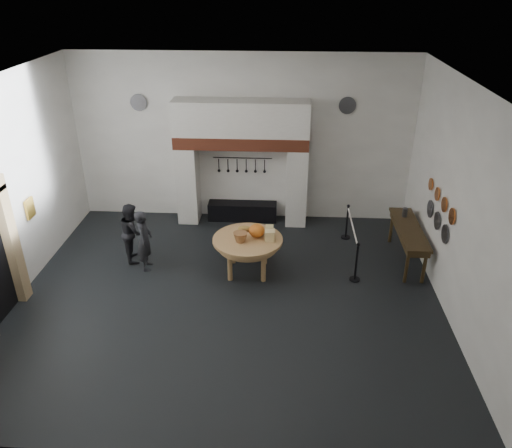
# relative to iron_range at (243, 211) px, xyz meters

# --- Properties ---
(floor) EXTENTS (9.00, 8.00, 0.02)m
(floor) POSITION_rel_iron_range_xyz_m (0.00, -3.72, -0.25)
(floor) COLOR black
(floor) RESTS_ON ground
(ceiling) EXTENTS (9.00, 8.00, 0.02)m
(ceiling) POSITION_rel_iron_range_xyz_m (0.00, -3.72, 4.25)
(ceiling) COLOR silver
(ceiling) RESTS_ON wall_back
(wall_back) EXTENTS (9.00, 0.02, 4.50)m
(wall_back) POSITION_rel_iron_range_xyz_m (0.00, 0.28, 2.00)
(wall_back) COLOR white
(wall_back) RESTS_ON floor
(wall_front) EXTENTS (9.00, 0.02, 4.50)m
(wall_front) POSITION_rel_iron_range_xyz_m (0.00, -7.72, 2.00)
(wall_front) COLOR white
(wall_front) RESTS_ON floor
(wall_left) EXTENTS (0.02, 8.00, 4.50)m
(wall_left) POSITION_rel_iron_range_xyz_m (-4.50, -3.72, 2.00)
(wall_left) COLOR white
(wall_left) RESTS_ON floor
(wall_right) EXTENTS (0.02, 8.00, 4.50)m
(wall_right) POSITION_rel_iron_range_xyz_m (4.50, -3.72, 2.00)
(wall_right) COLOR white
(wall_right) RESTS_ON floor
(chimney_pier_left) EXTENTS (0.55, 0.70, 2.15)m
(chimney_pier_left) POSITION_rel_iron_range_xyz_m (-1.48, -0.07, 0.82)
(chimney_pier_left) COLOR silver
(chimney_pier_left) RESTS_ON floor
(chimney_pier_right) EXTENTS (0.55, 0.70, 2.15)m
(chimney_pier_right) POSITION_rel_iron_range_xyz_m (1.48, -0.07, 0.82)
(chimney_pier_right) COLOR silver
(chimney_pier_right) RESTS_ON floor
(hearth_brick_band) EXTENTS (3.50, 0.72, 0.32)m
(hearth_brick_band) POSITION_rel_iron_range_xyz_m (0.00, -0.07, 2.06)
(hearth_brick_band) COLOR #9E442B
(hearth_brick_band) RESTS_ON chimney_pier_left
(chimney_hood) EXTENTS (3.50, 0.70, 0.90)m
(chimney_hood) POSITION_rel_iron_range_xyz_m (0.00, -0.07, 2.67)
(chimney_hood) COLOR silver
(chimney_hood) RESTS_ON hearth_brick_band
(iron_range) EXTENTS (1.90, 0.45, 0.50)m
(iron_range) POSITION_rel_iron_range_xyz_m (0.00, 0.00, 0.00)
(iron_range) COLOR black
(iron_range) RESTS_ON floor
(utensil_rail) EXTENTS (1.60, 0.02, 0.02)m
(utensil_rail) POSITION_rel_iron_range_xyz_m (0.00, 0.20, 1.50)
(utensil_rail) COLOR black
(utensil_rail) RESTS_ON wall_back
(door_jamb_far) EXTENTS (0.22, 0.30, 2.60)m
(door_jamb_far) POSITION_rel_iron_range_xyz_m (-4.38, -4.02, 1.05)
(door_jamb_far) COLOR tan
(door_jamb_far) RESTS_ON floor
(wall_plaque) EXTENTS (0.05, 0.34, 0.44)m
(wall_plaque) POSITION_rel_iron_range_xyz_m (-4.45, -2.92, 1.35)
(wall_plaque) COLOR gold
(wall_plaque) RESTS_ON wall_left
(work_table) EXTENTS (1.87, 1.87, 0.07)m
(work_table) POSITION_rel_iron_range_xyz_m (0.35, -2.71, 0.59)
(work_table) COLOR tan
(work_table) RESTS_ON floor
(pumpkin) EXTENTS (0.36, 0.36, 0.31)m
(pumpkin) POSITION_rel_iron_range_xyz_m (0.55, -2.61, 0.78)
(pumpkin) COLOR #CD521D
(pumpkin) RESTS_ON work_table
(cheese_block_big) EXTENTS (0.22, 0.22, 0.24)m
(cheese_block_big) POSITION_rel_iron_range_xyz_m (0.85, -2.76, 0.74)
(cheese_block_big) COLOR #E1C887
(cheese_block_big) RESTS_ON work_table
(cheese_block_small) EXTENTS (0.18, 0.18, 0.20)m
(cheese_block_small) POSITION_rel_iron_range_xyz_m (0.83, -2.46, 0.72)
(cheese_block_small) COLOR #D6C680
(cheese_block_small) RESTS_ON work_table
(wicker_basket) EXTENTS (0.38, 0.38, 0.22)m
(wicker_basket) POSITION_rel_iron_range_xyz_m (0.20, -2.86, 0.73)
(wicker_basket) COLOR brown
(wicker_basket) RESTS_ON work_table
(bread_loaf) EXTENTS (0.31, 0.18, 0.13)m
(bread_loaf) POSITION_rel_iron_range_xyz_m (0.25, -2.36, 0.69)
(bread_loaf) COLOR #AD843D
(bread_loaf) RESTS_ON work_table
(visitor_near) EXTENTS (0.41, 0.57, 1.47)m
(visitor_near) POSITION_rel_iron_range_xyz_m (-2.04, -2.68, 0.49)
(visitor_near) COLOR black
(visitor_near) RESTS_ON floor
(visitor_far) EXTENTS (0.74, 0.84, 1.45)m
(visitor_far) POSITION_rel_iron_range_xyz_m (-2.44, -2.28, 0.47)
(visitor_far) COLOR black
(visitor_far) RESTS_ON floor
(side_table) EXTENTS (0.55, 2.20, 0.06)m
(side_table) POSITION_rel_iron_range_xyz_m (4.10, -2.01, 0.62)
(side_table) COLOR #3B2A15
(side_table) RESTS_ON floor
(pewter_jug) EXTENTS (0.12, 0.12, 0.22)m
(pewter_jug) POSITION_rel_iron_range_xyz_m (4.10, -1.41, 0.76)
(pewter_jug) COLOR #47474B
(pewter_jug) RESTS_ON side_table
(copper_pan_a) EXTENTS (0.03, 0.34, 0.34)m
(copper_pan_a) POSITION_rel_iron_range_xyz_m (4.46, -3.52, 1.70)
(copper_pan_a) COLOR #C6662D
(copper_pan_a) RESTS_ON wall_right
(copper_pan_b) EXTENTS (0.03, 0.32, 0.32)m
(copper_pan_b) POSITION_rel_iron_range_xyz_m (4.46, -2.97, 1.70)
(copper_pan_b) COLOR #C6662D
(copper_pan_b) RESTS_ON wall_right
(copper_pan_c) EXTENTS (0.03, 0.30, 0.30)m
(copper_pan_c) POSITION_rel_iron_range_xyz_m (4.46, -2.42, 1.70)
(copper_pan_c) COLOR #C6662D
(copper_pan_c) RESTS_ON wall_right
(copper_pan_d) EXTENTS (0.03, 0.28, 0.28)m
(copper_pan_d) POSITION_rel_iron_range_xyz_m (4.46, -1.87, 1.70)
(copper_pan_d) COLOR #C6662D
(copper_pan_d) RESTS_ON wall_right
(pewter_plate_left) EXTENTS (0.03, 0.40, 0.40)m
(pewter_plate_left) POSITION_rel_iron_range_xyz_m (4.46, -3.32, 1.20)
(pewter_plate_left) COLOR #4C4C51
(pewter_plate_left) RESTS_ON wall_right
(pewter_plate_mid) EXTENTS (0.03, 0.40, 0.40)m
(pewter_plate_mid) POSITION_rel_iron_range_xyz_m (4.46, -2.72, 1.20)
(pewter_plate_mid) COLOR #4C4C51
(pewter_plate_mid) RESTS_ON wall_right
(pewter_plate_right) EXTENTS (0.03, 0.40, 0.40)m
(pewter_plate_right) POSITION_rel_iron_range_xyz_m (4.46, -2.12, 1.20)
(pewter_plate_right) COLOR #4C4C51
(pewter_plate_right) RESTS_ON wall_right
(pewter_plate_back_left) EXTENTS (0.44, 0.03, 0.44)m
(pewter_plate_back_left) POSITION_rel_iron_range_xyz_m (-2.70, 0.24, 2.95)
(pewter_plate_back_left) COLOR #4C4C51
(pewter_plate_back_left) RESTS_ON wall_back
(pewter_plate_back_right) EXTENTS (0.44, 0.03, 0.44)m
(pewter_plate_back_right) POSITION_rel_iron_range_xyz_m (2.70, 0.24, 2.95)
(pewter_plate_back_right) COLOR #4C4C51
(pewter_plate_back_right) RESTS_ON wall_back
(barrier_post_near) EXTENTS (0.05, 0.05, 0.90)m
(barrier_post_near) POSITION_rel_iron_range_xyz_m (2.79, -2.93, 0.20)
(barrier_post_near) COLOR black
(barrier_post_near) RESTS_ON floor
(barrier_post_far) EXTENTS (0.05, 0.05, 0.90)m
(barrier_post_far) POSITION_rel_iron_range_xyz_m (2.79, -0.93, 0.20)
(barrier_post_far) COLOR black
(barrier_post_far) RESTS_ON floor
(barrier_rope) EXTENTS (0.04, 2.00, 0.04)m
(barrier_rope) POSITION_rel_iron_range_xyz_m (2.79, -1.93, 0.60)
(barrier_rope) COLOR white
(barrier_rope) RESTS_ON barrier_post_near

